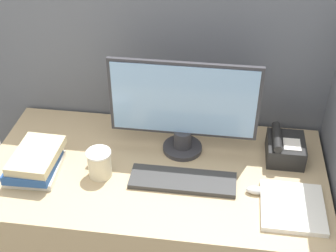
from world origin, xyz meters
The scene contains 9 objects.
cubicle_panel_rear centered at (0.00, 0.78, 0.74)m, with size 1.83×0.04×1.49m.
desk centered at (0.00, 0.37, 0.38)m, with size 1.43×0.74×0.76m.
monitor centered at (0.10, 0.52, 0.98)m, with size 0.63×0.17×0.43m.
keyboard centered at (0.12, 0.30, 0.77)m, with size 0.43×0.14×0.02m.
mouse centered at (0.42, 0.28, 0.78)m, with size 0.08×0.04×0.03m.
coffee_cup centered at (-0.22, 0.31, 0.82)m, with size 0.10×0.10×0.12m.
book_stack centered at (-0.49, 0.29, 0.81)m, with size 0.21×0.26×0.10m.
desk_telephone centered at (0.54, 0.52, 0.81)m, with size 0.16×0.18×0.13m.
paper_pile centered at (0.55, 0.21, 0.77)m, with size 0.24×0.26×0.02m.
Camera 1 is at (0.26, -1.10, 2.06)m, focal length 50.00 mm.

